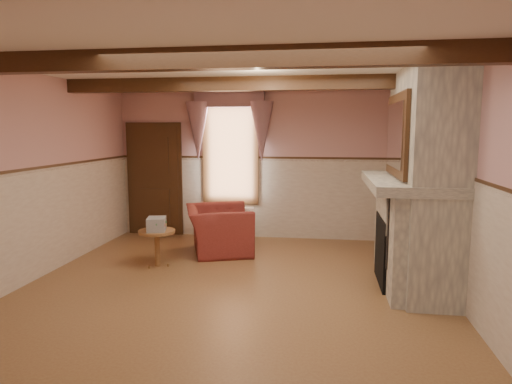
# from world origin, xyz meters

# --- Properties ---
(floor) EXTENTS (5.50, 6.00, 0.01)m
(floor) POSITION_xyz_m (0.00, 0.00, 0.00)
(floor) COLOR brown
(floor) RESTS_ON ground
(ceiling) EXTENTS (5.50, 6.00, 0.01)m
(ceiling) POSITION_xyz_m (0.00, 0.00, 2.80)
(ceiling) COLOR silver
(ceiling) RESTS_ON wall_back
(wall_back) EXTENTS (5.50, 0.02, 2.80)m
(wall_back) POSITION_xyz_m (0.00, 3.00, 1.40)
(wall_back) COLOR tan
(wall_back) RESTS_ON floor
(wall_front) EXTENTS (5.50, 0.02, 2.80)m
(wall_front) POSITION_xyz_m (0.00, -3.00, 1.40)
(wall_front) COLOR tan
(wall_front) RESTS_ON floor
(wall_left) EXTENTS (0.02, 6.00, 2.80)m
(wall_left) POSITION_xyz_m (-2.75, 0.00, 1.40)
(wall_left) COLOR tan
(wall_left) RESTS_ON floor
(wall_right) EXTENTS (0.02, 6.00, 2.80)m
(wall_right) POSITION_xyz_m (2.75, 0.00, 1.40)
(wall_right) COLOR tan
(wall_right) RESTS_ON floor
(wainscot) EXTENTS (5.50, 6.00, 1.50)m
(wainscot) POSITION_xyz_m (0.00, 0.00, 0.75)
(wainscot) COLOR beige
(wainscot) RESTS_ON floor
(chair_rail) EXTENTS (5.50, 6.00, 0.08)m
(chair_rail) POSITION_xyz_m (0.00, 0.00, 1.50)
(chair_rail) COLOR black
(chair_rail) RESTS_ON wainscot
(firebox) EXTENTS (0.20, 0.95, 0.90)m
(firebox) POSITION_xyz_m (2.00, 0.60, 0.45)
(firebox) COLOR black
(firebox) RESTS_ON floor
(armchair) EXTENTS (1.36, 1.45, 0.77)m
(armchair) POSITION_xyz_m (-0.57, 1.79, 0.38)
(armchair) COLOR maroon
(armchair) RESTS_ON floor
(side_table) EXTENTS (0.71, 0.71, 0.55)m
(side_table) POSITION_xyz_m (-1.30, 0.89, 0.28)
(side_table) COLOR brown
(side_table) RESTS_ON floor
(book_stack) EXTENTS (0.33, 0.37, 0.20)m
(book_stack) POSITION_xyz_m (-1.29, 0.85, 0.65)
(book_stack) COLOR #B7AD8C
(book_stack) RESTS_ON side_table
(radiator) EXTENTS (0.72, 0.31, 0.60)m
(radiator) POSITION_xyz_m (-0.47, 2.70, 0.30)
(radiator) COLOR white
(radiator) RESTS_ON floor
(bowl) EXTENTS (0.35, 0.35, 0.09)m
(bowl) POSITION_xyz_m (2.24, 0.68, 1.46)
(bowl) COLOR brown
(bowl) RESTS_ON mantel
(mantel_clock) EXTENTS (0.14, 0.24, 0.20)m
(mantel_clock) POSITION_xyz_m (2.24, 1.40, 1.52)
(mantel_clock) COLOR black
(mantel_clock) RESTS_ON mantel
(oil_lamp) EXTENTS (0.11, 0.11, 0.28)m
(oil_lamp) POSITION_xyz_m (2.24, 1.18, 1.56)
(oil_lamp) COLOR gold
(oil_lamp) RESTS_ON mantel
(candle_red) EXTENTS (0.06, 0.06, 0.16)m
(candle_red) POSITION_xyz_m (2.24, 0.15, 1.50)
(candle_red) COLOR #AC1530
(candle_red) RESTS_ON mantel
(jar_yellow) EXTENTS (0.06, 0.06, 0.12)m
(jar_yellow) POSITION_xyz_m (2.24, 0.20, 1.48)
(jar_yellow) COLOR yellow
(jar_yellow) RESTS_ON mantel
(fireplace) EXTENTS (0.85, 2.00, 2.80)m
(fireplace) POSITION_xyz_m (2.42, 0.60, 1.40)
(fireplace) COLOR gray
(fireplace) RESTS_ON floor
(mantel) EXTENTS (1.05, 2.05, 0.12)m
(mantel) POSITION_xyz_m (2.24, 0.60, 1.36)
(mantel) COLOR gray
(mantel) RESTS_ON fireplace
(overmantel_mirror) EXTENTS (0.06, 1.44, 1.04)m
(overmantel_mirror) POSITION_xyz_m (2.06, 0.60, 1.97)
(overmantel_mirror) COLOR silver
(overmantel_mirror) RESTS_ON fireplace
(door) EXTENTS (1.10, 0.10, 2.10)m
(door) POSITION_xyz_m (-2.10, 2.94, 1.05)
(door) COLOR black
(door) RESTS_ON floor
(window) EXTENTS (1.06, 0.08, 2.02)m
(window) POSITION_xyz_m (-0.60, 2.97, 1.65)
(window) COLOR white
(window) RESTS_ON wall_back
(window_drapes) EXTENTS (1.30, 0.14, 1.40)m
(window_drapes) POSITION_xyz_m (-0.60, 2.88, 2.25)
(window_drapes) COLOR gray
(window_drapes) RESTS_ON wall_back
(ceiling_beam_front) EXTENTS (5.50, 0.18, 0.20)m
(ceiling_beam_front) POSITION_xyz_m (0.00, -1.20, 2.70)
(ceiling_beam_front) COLOR black
(ceiling_beam_front) RESTS_ON ceiling
(ceiling_beam_back) EXTENTS (5.50, 0.18, 0.20)m
(ceiling_beam_back) POSITION_xyz_m (0.00, 1.20, 2.70)
(ceiling_beam_back) COLOR black
(ceiling_beam_back) RESTS_ON ceiling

